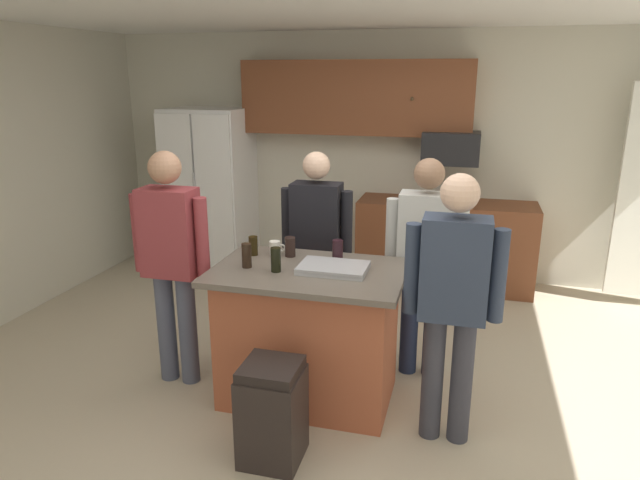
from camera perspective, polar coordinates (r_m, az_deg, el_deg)
The scene contains 19 objects.
floor at distance 4.05m, azimuth 1.33°, elevation -15.84°, with size 7.04×7.04×0.00m, color #B7A88E.
back_wall at distance 6.24m, azimuth 7.53°, elevation 8.35°, with size 6.40×0.10×2.60m, color beige.
cabinet_run_upper at distance 6.06m, azimuth 3.63°, elevation 14.15°, with size 2.40×0.38×0.75m.
cabinet_run_lower at distance 6.06m, azimuth 12.45°, elevation -0.37°, with size 1.80×0.63×0.90m.
refrigerator at distance 6.49m, azimuth -10.98°, elevation 4.93°, with size 0.86×0.76×1.81m.
microwave_over_range at distance 5.88m, azimuth 13.06°, elevation 9.05°, with size 0.56×0.40×0.32m, color black.
kitchen_island at distance 3.88m, azimuth -1.15°, elevation -9.42°, with size 1.26×0.83×0.94m.
person_host_foreground at distance 4.04m, azimuth -14.76°, elevation -1.35°, with size 0.57×0.22×1.68m.
person_elder_center at distance 4.43m, azimuth -0.35°, elevation 0.12°, with size 0.57×0.22×1.60m.
person_guest_left at distance 4.08m, azimuth 10.53°, elevation -1.50°, with size 0.57×0.22×1.62m.
person_guest_right at distance 3.35m, azimuth 13.26°, elevation -5.32°, with size 0.57×0.22×1.65m.
tumbler_amber at distance 3.84m, azimuth 1.79°, elevation -1.08°, with size 0.07×0.07×0.15m.
glass_dark_ale at distance 3.94m, azimuth -3.03°, elevation -0.69°, with size 0.07×0.07×0.14m.
glass_stout_tall at distance 3.74m, azimuth -7.41°, elevation -1.55°, with size 0.06×0.06×0.16m.
glass_short_whisky at distance 3.64m, azimuth -4.48°, elevation -1.99°, with size 0.07×0.07×0.16m.
mug_ceramic_white at distance 3.99m, azimuth -4.53°, elevation -0.80°, with size 0.12×0.08×0.10m.
glass_pilsner at distance 3.99m, azimuth -6.75°, elevation -0.58°, with size 0.06×0.06×0.14m.
serving_tray at distance 3.66m, azimuth 1.36°, elevation -2.83°, with size 0.44×0.30×0.04m.
trash_bin at distance 3.39m, azimuth -4.84°, elevation -16.95°, with size 0.34×0.34×0.61m.
Camera 1 is at (0.79, -3.33, 2.17)m, focal length 31.73 mm.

